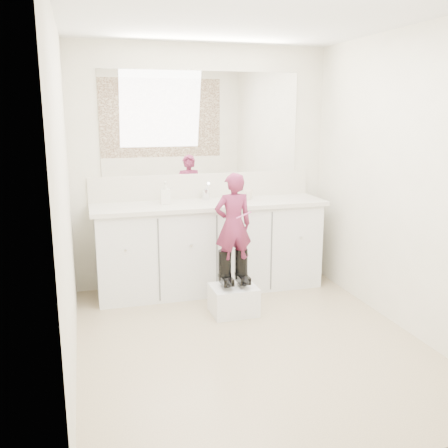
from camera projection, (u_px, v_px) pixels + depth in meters
name	position (u px, v px, depth m)	size (l,w,h in m)	color
floor	(249.00, 341.00, 3.91)	(3.00, 3.00, 0.00)	#8C745C
ceiling	(253.00, 14.00, 3.38)	(3.00, 3.00, 0.00)	white
wall_back	(202.00, 167.00, 5.05)	(2.60, 2.60, 0.00)	beige
wall_front	(359.00, 238.00, 2.24)	(2.60, 2.60, 0.00)	beige
wall_left	(65.00, 198.00, 3.30)	(3.00, 3.00, 0.00)	beige
wall_right	(404.00, 182.00, 3.99)	(3.00, 3.00, 0.00)	beige
vanity_cabinet	(210.00, 248.00, 4.97)	(2.20, 0.55, 0.85)	silver
countertop	(210.00, 204.00, 4.85)	(2.28, 0.58, 0.04)	beige
backsplash	(203.00, 186.00, 5.08)	(2.28, 0.03, 0.25)	beige
mirror	(202.00, 123.00, 4.94)	(2.00, 0.02, 1.00)	white
dot_panel	(364.00, 137.00, 2.15)	(2.00, 0.01, 1.20)	#472819
faucet	(206.00, 195.00, 4.99)	(0.08, 0.08, 0.10)	silver
cup	(248.00, 194.00, 5.01)	(0.11, 0.11, 0.10)	beige
soap_bottle	(166.00, 193.00, 4.76)	(0.09, 0.10, 0.21)	silver
step_stool	(234.00, 300.00, 4.41)	(0.39, 0.33, 0.25)	silver
boot_left	(225.00, 269.00, 4.35)	(0.12, 0.22, 0.33)	black
boot_right	(241.00, 267.00, 4.39)	(0.12, 0.22, 0.33)	black
toddler	(233.00, 225.00, 4.28)	(0.33, 0.22, 0.90)	#AD3565
toothbrush	(244.00, 215.00, 4.21)	(0.01, 0.01, 0.14)	#CB4F91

